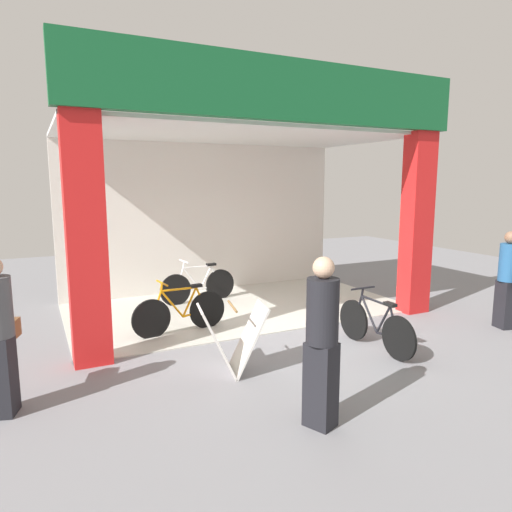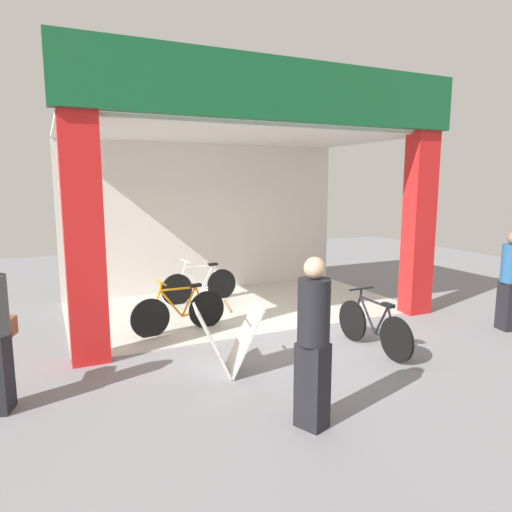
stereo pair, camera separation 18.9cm
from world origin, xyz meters
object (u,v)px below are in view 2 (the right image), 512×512
(bicycle_parked_0, at_px, (373,327))
(sandwich_board_sign, at_px, (228,339))
(bicycle_inside_1, at_px, (200,285))
(bicycle_inside_0, at_px, (180,312))
(pedestrian_2, at_px, (313,342))
(pedestrian_0, at_px, (511,281))

(bicycle_parked_0, relative_size, sandwich_board_sign, 1.69)
(bicycle_inside_1, relative_size, sandwich_board_sign, 1.71)
(bicycle_inside_0, xyz_separation_m, pedestrian_2, (0.41, -3.43, 0.54))
(pedestrian_0, relative_size, pedestrian_2, 0.95)
(bicycle_parked_0, bearing_deg, bicycle_inside_0, 139.95)
(pedestrian_0, height_order, pedestrian_2, pedestrian_2)
(bicycle_inside_1, bearing_deg, sandwich_board_sign, -102.29)
(bicycle_inside_1, bearing_deg, pedestrian_0, -43.40)
(bicycle_inside_1, bearing_deg, pedestrian_2, -95.52)
(bicycle_parked_0, height_order, sandwich_board_sign, sandwich_board_sign)
(bicycle_inside_0, relative_size, sandwich_board_sign, 1.69)
(bicycle_inside_1, height_order, pedestrian_2, pedestrian_2)
(pedestrian_0, bearing_deg, bicycle_inside_0, 156.78)
(bicycle_inside_0, xyz_separation_m, pedestrian_0, (5.00, -2.15, 0.49))
(bicycle_inside_0, height_order, bicycle_parked_0, bicycle_inside_0)
(sandwich_board_sign, distance_m, pedestrian_0, 4.90)
(bicycle_inside_1, bearing_deg, bicycle_parked_0, -68.71)
(bicycle_inside_0, distance_m, pedestrian_2, 3.50)
(bicycle_inside_1, distance_m, pedestrian_2, 5.21)
(bicycle_inside_0, xyz_separation_m, bicycle_inside_1, (0.91, 1.72, 0.00))
(sandwich_board_sign, xyz_separation_m, pedestrian_2, (0.28, -1.58, 0.44))
(bicycle_inside_0, distance_m, pedestrian_0, 5.46)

